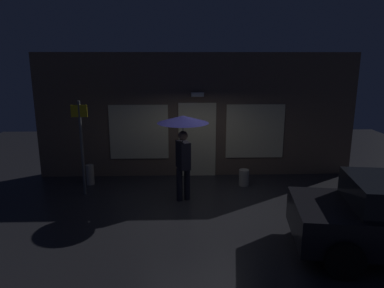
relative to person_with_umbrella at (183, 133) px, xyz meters
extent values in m
plane|color=#26262B|center=(0.43, -0.28, -1.71)|extent=(18.00, 18.00, 0.00)
cube|color=brown|center=(0.43, 2.07, 0.10)|extent=(9.32, 0.30, 3.62)
cube|color=beige|center=(0.43, 1.90, -0.61)|extent=(1.10, 0.04, 2.20)
cube|color=beige|center=(-1.28, 1.90, -0.36)|extent=(1.71, 0.04, 1.60)
cube|color=beige|center=(2.14, 1.90, -0.36)|extent=(1.71, 0.04, 1.60)
cube|color=white|center=(0.43, 1.82, 0.74)|extent=(0.36, 0.16, 0.12)
cylinder|color=black|center=(-0.10, -0.03, -1.29)|extent=(0.15, 0.15, 0.83)
cylinder|color=black|center=(0.09, 0.03, -1.29)|extent=(0.15, 0.15, 0.83)
cube|color=black|center=(0.00, 0.00, -0.54)|extent=(0.38, 0.51, 0.67)
cube|color=silver|center=(0.12, -0.04, -0.54)|extent=(0.06, 0.14, 0.54)
cube|color=red|center=(0.12, -0.04, -0.56)|extent=(0.04, 0.06, 0.43)
sphere|color=#A0795F|center=(0.00, 0.00, -0.06)|extent=(0.23, 0.23, 0.23)
cylinder|color=slate|center=(0.00, 0.00, -0.04)|extent=(0.02, 0.02, 0.93)
cone|color=#14144C|center=(0.00, 0.00, 0.33)|extent=(1.23, 1.23, 0.18)
cylinder|color=black|center=(2.79, -1.71, -1.39)|extent=(0.67, 0.31, 0.64)
cylinder|color=black|center=(2.55, -3.34, -1.39)|extent=(0.67, 0.31, 0.64)
cylinder|color=#595B60|center=(-2.55, 0.44, -0.49)|extent=(0.07, 0.07, 2.44)
cube|color=gold|center=(-2.55, 0.42, 0.48)|extent=(0.40, 0.02, 0.30)
cylinder|color=#9E998E|center=(1.69, 0.99, -1.48)|extent=(0.27, 0.27, 0.45)
cylinder|color=#B2A899|center=(-2.60, 1.22, -1.43)|extent=(0.22, 0.22, 0.56)
camera|label=1|loc=(-0.06, -8.39, 1.77)|focal=33.49mm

